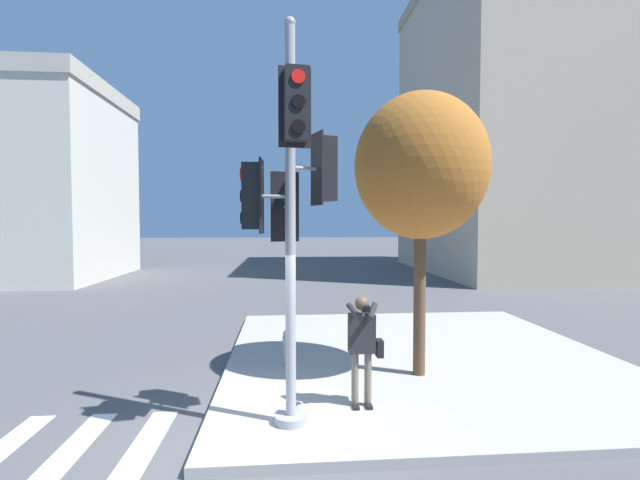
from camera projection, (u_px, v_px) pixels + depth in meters
ground_plane at (234, 455)px, 5.41m from camera, size 160.00×160.00×0.00m
sidewalk_corner at (418, 356)px, 9.17m from camera, size 8.00×8.00×0.14m
traffic_signal_pole at (290, 198)px, 5.89m from camera, size 1.35×1.36×5.58m
person_photographer at (363, 341)px, 6.49m from camera, size 0.58×0.54×1.68m
street_tree at (421, 167)px, 7.75m from camera, size 2.41×2.41×5.15m
fire_hydrant at (287, 348)px, 8.39m from camera, size 0.17×0.23×0.70m
building_left at (11, 182)px, 22.18m from camera, size 10.31×8.70×10.11m
building_right at (522, 124)px, 25.42m from camera, size 11.58×13.44×17.67m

